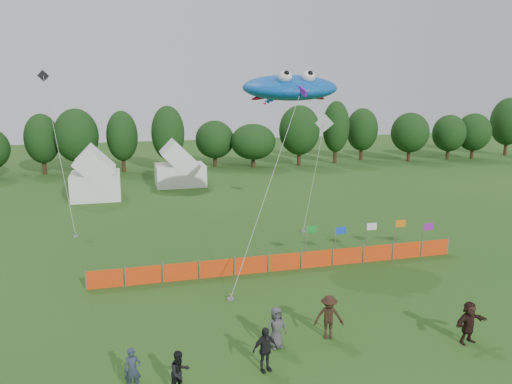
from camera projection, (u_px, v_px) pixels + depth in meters
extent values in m
plane|color=#234C16|center=(293.00, 342.00, 20.87)|extent=(160.00, 160.00, 0.00)
cylinder|color=#382314|center=(44.00, 164.00, 60.26)|extent=(0.50, 0.50, 2.38)
ellipsoid|color=black|center=(42.00, 139.00, 59.61)|extent=(4.09, 4.09, 5.35)
cylinder|color=#382314|center=(78.00, 163.00, 60.47)|extent=(0.50, 0.50, 2.57)
ellipsoid|color=black|center=(76.00, 135.00, 59.77)|extent=(5.20, 5.20, 5.79)
cylinder|color=#382314|center=(124.00, 162.00, 61.77)|extent=(0.50, 0.50, 2.46)
ellipsoid|color=black|center=(122.00, 136.00, 61.10)|extent=(3.78, 3.78, 5.55)
cylinder|color=#382314|center=(169.00, 161.00, 61.81)|extent=(0.50, 0.50, 2.66)
ellipsoid|color=black|center=(168.00, 133.00, 61.08)|extent=(4.05, 4.05, 5.99)
cylinder|color=#382314|center=(215.00, 159.00, 65.94)|extent=(0.50, 0.50, 1.98)
ellipsoid|color=black|center=(215.00, 139.00, 65.40)|extent=(5.06, 5.06, 4.46)
cylinder|color=#382314|center=(253.00, 160.00, 65.29)|extent=(0.50, 0.50, 1.86)
ellipsoid|color=black|center=(253.00, 142.00, 64.79)|extent=(5.86, 5.86, 4.18)
cylinder|color=#382314|center=(299.00, 156.00, 66.64)|extent=(0.50, 0.50, 2.62)
ellipsoid|color=black|center=(299.00, 130.00, 65.92)|extent=(5.41, 5.41, 5.89)
cylinder|color=#382314|center=(335.00, 153.00, 68.60)|extent=(0.50, 0.50, 2.78)
ellipsoid|color=black|center=(336.00, 127.00, 67.84)|extent=(3.67, 3.67, 6.26)
cylinder|color=#382314|center=(361.00, 152.00, 71.66)|extent=(0.50, 0.50, 2.42)
ellipsoid|color=black|center=(362.00, 130.00, 71.00)|extent=(4.46, 4.46, 5.44)
cylinder|color=#382314|center=(409.00, 153.00, 70.61)|extent=(0.50, 0.50, 2.24)
ellipsoid|color=black|center=(410.00, 133.00, 70.00)|extent=(5.26, 5.26, 5.03)
cylinder|color=#382314|center=(448.00, 152.00, 72.27)|extent=(0.50, 0.50, 2.10)
ellipsoid|color=black|center=(449.00, 133.00, 71.70)|extent=(4.74, 4.74, 4.73)
cylinder|color=#382314|center=(472.00, 151.00, 72.78)|extent=(0.50, 0.50, 2.16)
ellipsoid|color=black|center=(474.00, 132.00, 72.19)|extent=(4.88, 4.88, 4.87)
cylinder|color=#382314|center=(506.00, 146.00, 76.35)|extent=(0.50, 0.50, 2.85)
ellipsoid|color=black|center=(508.00, 122.00, 75.57)|extent=(5.19, 5.19, 6.42)
cube|color=white|center=(96.00, 186.00, 47.28)|extent=(4.46, 4.46, 2.45)
cube|color=white|center=(180.00, 175.00, 53.47)|extent=(5.13, 4.10, 2.26)
cube|color=#E63B0C|center=(105.00, 279.00, 26.37)|extent=(1.90, 0.06, 1.00)
cube|color=#E63B0C|center=(143.00, 275.00, 26.88)|extent=(1.90, 0.06, 1.00)
cube|color=#E63B0C|center=(181.00, 272.00, 27.39)|extent=(1.90, 0.06, 1.00)
cube|color=#E63B0C|center=(216.00, 268.00, 27.89)|extent=(1.90, 0.06, 1.00)
cube|color=#E63B0C|center=(251.00, 265.00, 28.40)|extent=(1.90, 0.06, 1.00)
cube|color=#E63B0C|center=(284.00, 262.00, 28.91)|extent=(1.90, 0.06, 1.00)
cube|color=#E63B0C|center=(316.00, 259.00, 29.42)|extent=(1.90, 0.06, 1.00)
cube|color=#E63B0C|center=(348.00, 256.00, 29.93)|extent=(1.90, 0.06, 1.00)
cube|color=#E63B0C|center=(378.00, 253.00, 30.43)|extent=(1.90, 0.06, 1.00)
cube|color=#E63B0C|center=(407.00, 250.00, 30.94)|extent=(1.90, 0.06, 1.00)
cube|color=#E63B0C|center=(435.00, 248.00, 31.45)|extent=(1.90, 0.06, 1.00)
cylinder|color=gray|center=(306.00, 244.00, 30.31)|extent=(0.06, 0.06, 2.22)
cube|color=#148C26|center=(312.00, 229.00, 30.22)|extent=(0.70, 0.02, 0.45)
cylinder|color=gray|center=(335.00, 242.00, 30.98)|extent=(0.06, 0.06, 1.94)
cube|color=blue|center=(341.00, 231.00, 30.92)|extent=(0.70, 0.02, 0.45)
cylinder|color=gray|center=(366.00, 240.00, 31.29)|extent=(0.06, 0.06, 2.10)
cube|color=white|center=(372.00, 226.00, 31.21)|extent=(0.70, 0.02, 0.45)
cylinder|color=gray|center=(395.00, 237.00, 31.76)|extent=(0.06, 0.06, 2.16)
cube|color=orange|center=(401.00, 223.00, 31.67)|extent=(0.70, 0.02, 0.45)
cylinder|color=gray|center=(423.00, 237.00, 32.22)|extent=(0.06, 0.06, 1.82)
cube|color=purple|center=(429.00, 227.00, 32.16)|extent=(0.70, 0.02, 0.45)
imported|color=#293344|center=(133.00, 370.00, 17.38)|extent=(0.61, 0.42, 1.62)
imported|color=black|center=(180.00, 373.00, 17.22)|extent=(0.98, 0.90, 1.62)
imported|color=black|center=(329.00, 317.00, 21.03)|extent=(1.39, 1.01, 1.92)
imported|color=black|center=(265.00, 349.00, 18.62)|extent=(1.10, 0.66, 1.76)
imported|color=#414145|center=(276.00, 328.00, 20.31)|extent=(0.93, 0.68, 1.74)
imported|color=black|center=(469.00, 322.00, 20.66)|extent=(1.76, 0.84, 1.82)
ellipsoid|color=blue|center=(290.00, 87.00, 32.55)|extent=(6.93, 5.71, 2.18)
sphere|color=white|center=(285.00, 77.00, 30.93)|extent=(0.87, 0.87, 0.87)
sphere|color=white|center=(309.00, 77.00, 31.33)|extent=(0.87, 0.87, 0.87)
ellipsoid|color=red|center=(264.00, 96.00, 32.44)|extent=(1.83, 0.80, 0.29)
ellipsoid|color=red|center=(312.00, 96.00, 33.28)|extent=(1.83, 0.80, 0.29)
cube|color=purple|center=(302.00, 91.00, 30.34)|extent=(0.37, 0.96, 0.70)
cylinder|color=#A5A5A5|center=(269.00, 186.00, 27.84)|extent=(6.00, 6.67, 10.11)
cube|color=gray|center=(230.00, 299.00, 25.00)|extent=(0.30, 0.30, 0.10)
cube|color=silver|center=(324.00, 123.00, 38.55)|extent=(1.42, 0.39, 1.42)
cylinder|color=#A5A5A5|center=(314.00, 176.00, 37.56)|extent=(2.78, 3.11, 7.67)
cube|color=gray|center=(303.00, 231.00, 36.55)|extent=(0.30, 0.30, 0.10)
cube|color=black|center=(43.00, 76.00, 39.45)|extent=(0.93, 0.27, 0.93)
cylinder|color=#A5A5A5|center=(59.00, 152.00, 37.39)|extent=(2.26, 7.49, 11.29)
cube|color=gray|center=(76.00, 236.00, 35.32)|extent=(0.30, 0.30, 0.10)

